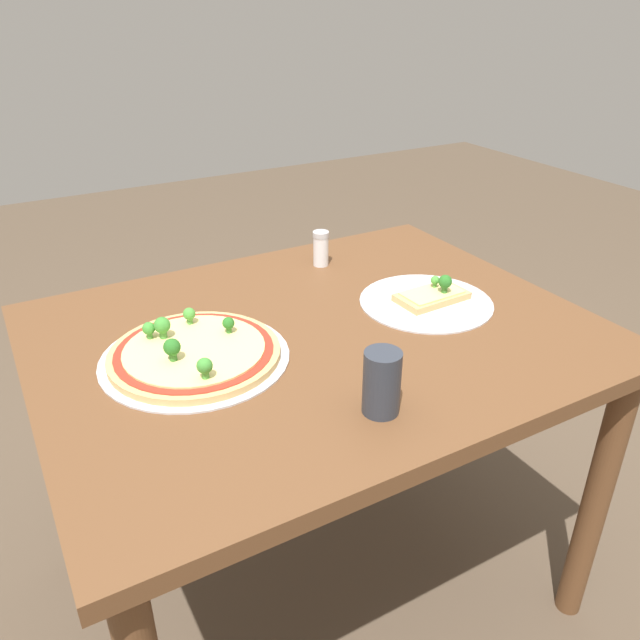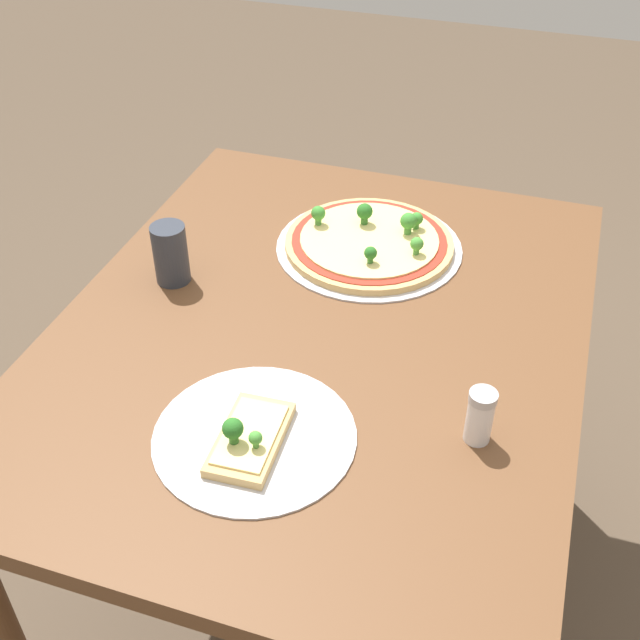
{
  "view_description": "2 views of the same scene",
  "coord_description": "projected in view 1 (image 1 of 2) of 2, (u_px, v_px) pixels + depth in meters",
  "views": [
    {
      "loc": [
        0.57,
        1.01,
        1.4
      ],
      "look_at": [
        -0.01,
        -0.0,
        0.78
      ],
      "focal_mm": 35.0,
      "sensor_mm": 36.0,
      "label": 1
    },
    {
      "loc": [
        -1.04,
        -0.34,
        1.64
      ],
      "look_at": [
        -0.01,
        -0.0,
        0.78
      ],
      "focal_mm": 45.0,
      "sensor_mm": 36.0,
      "label": 2
    }
  ],
  "objects": [
    {
      "name": "drinking_cup",
      "position": [
        382.0,
        383.0,
        1.04
      ],
      "size": [
        0.06,
        0.06,
        0.12
      ],
      "primitive_type": "cylinder",
      "color": "#2D333D",
      "rests_on": "dining_table"
    },
    {
      "name": "ground_plane",
      "position": [
        318.0,
        577.0,
        1.68
      ],
      "size": [
        8.0,
        8.0,
        0.0
      ],
      "primitive_type": "plane",
      "color": "brown"
    },
    {
      "name": "condiment_shaker",
      "position": [
        321.0,
        248.0,
        1.61
      ],
      "size": [
        0.04,
        0.04,
        0.09
      ],
      "color": "silver",
      "rests_on": "dining_table"
    },
    {
      "name": "pizza_tray_slice",
      "position": [
        429.0,
        298.0,
        1.43
      ],
      "size": [
        0.31,
        0.31,
        0.07
      ],
      "color": "silver",
      "rests_on": "dining_table"
    },
    {
      "name": "pizza_tray_whole",
      "position": [
        194.0,
        353.0,
        1.21
      ],
      "size": [
        0.37,
        0.37,
        0.07
      ],
      "color": "silver",
      "rests_on": "dining_table"
    },
    {
      "name": "dining_table",
      "position": [
        318.0,
        370.0,
        1.37
      ],
      "size": [
        1.15,
        0.9,
        0.76
      ],
      "color": "brown",
      "rests_on": "ground_plane"
    }
  ]
}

